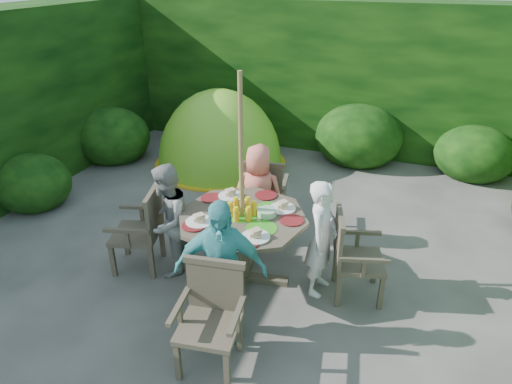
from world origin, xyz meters
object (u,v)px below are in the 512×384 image
(garden_chair_back, at_px, (263,193))
(dome_tent, at_px, (220,164))
(garden_chair_left, at_px, (143,228))
(patio_table, at_px, (243,226))
(parasol_pole, at_px, (242,186))
(garden_chair_right, at_px, (352,255))
(child_right, at_px, (322,239))
(child_front, at_px, (220,271))
(child_back, at_px, (258,195))
(child_left, at_px, (168,221))
(garden_chair_front, at_px, (211,315))

(garden_chair_back, xyz_separation_m, dome_tent, (-1.36, 1.68, -0.49))
(garden_chair_left, distance_m, garden_chair_back, 1.55)
(patio_table, height_order, parasol_pole, parasol_pole)
(garden_chair_back, bearing_deg, patio_table, 88.79)
(garden_chair_back, bearing_deg, garden_chair_right, 133.44)
(dome_tent, bearing_deg, child_right, -29.03)
(child_right, distance_m, child_front, 1.13)
(child_back, xyz_separation_m, dome_tent, (-1.40, 1.98, -0.61))
(child_back, bearing_deg, dome_tent, -63.53)
(patio_table, xyz_separation_m, child_front, (0.11, -0.79, 0.02))
(garden_chair_right, xyz_separation_m, child_left, (-1.88, -0.27, 0.15))
(patio_table, relative_size, garden_chair_left, 1.67)
(garden_chair_left, bearing_deg, child_back, 118.10)
(garden_chair_back, bearing_deg, garden_chair_front, 88.61)
(dome_tent, bearing_deg, parasol_pole, -41.34)
(garden_chair_front, relative_size, child_right, 0.71)
(garden_chair_front, bearing_deg, child_front, 90.42)
(garden_chair_right, height_order, dome_tent, dome_tent)
(patio_table, bearing_deg, garden_chair_front, -81.85)
(garden_chair_front, height_order, dome_tent, dome_tent)
(garden_chair_left, height_order, garden_chair_back, garden_chair_back)
(garden_chair_left, relative_size, child_front, 0.67)
(garden_chair_left, bearing_deg, garden_chair_front, 37.11)
(dome_tent, bearing_deg, garden_chair_back, -31.09)
(parasol_pole, xyz_separation_m, child_front, (0.12, -0.79, -0.42))
(child_left, relative_size, child_front, 0.91)
(garden_chair_left, height_order, garden_chair_front, garden_chair_left)
(child_left, relative_size, dome_tent, 0.47)
(child_back, bearing_deg, patio_table, 89.77)
(garden_chair_right, distance_m, garden_chair_left, 2.20)
(parasol_pole, distance_m, child_front, 0.90)
(parasol_pole, xyz_separation_m, garden_chair_front, (0.16, -1.09, -0.63))
(garden_chair_left, bearing_deg, parasol_pole, 81.88)
(garden_chair_left, height_order, child_left, child_left)
(garden_chair_right, distance_m, garden_chair_back, 1.56)
(child_left, bearing_deg, dome_tent, -176.86)
(parasol_pole, bearing_deg, child_back, 98.36)
(patio_table, height_order, garden_chair_right, patio_table)
(dome_tent, bearing_deg, child_back, -34.73)
(patio_table, xyz_separation_m, child_right, (0.79, 0.11, -0.04))
(child_front, height_order, dome_tent, child_front)
(parasol_pole, distance_m, dome_tent, 3.34)
(garden_chair_right, distance_m, child_front, 1.37)
(patio_table, relative_size, child_left, 1.22)
(child_back, bearing_deg, child_front, 89.45)
(garden_chair_left, distance_m, child_back, 1.36)
(patio_table, bearing_deg, child_back, 98.69)
(garden_chair_right, xyz_separation_m, child_right, (-0.30, -0.03, 0.14))
(child_right, bearing_deg, child_left, 102.97)
(garden_chair_front, relative_size, dome_tent, 0.33)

